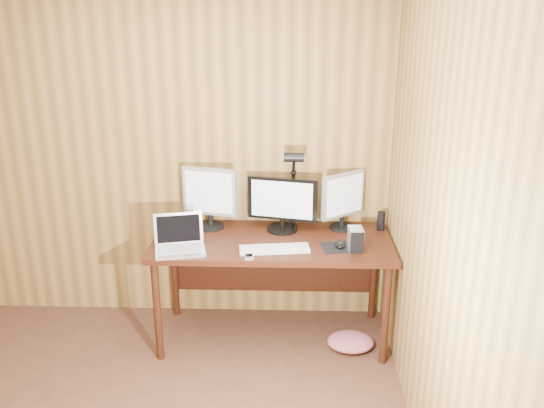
{
  "coord_description": "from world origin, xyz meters",
  "views": [
    {
      "loc": [
        1.04,
        -1.93,
        2.26
      ],
      "look_at": [
        0.93,
        1.58,
        1.02
      ],
      "focal_mm": 38.0,
      "sensor_mm": 36.0,
      "label": 1
    }
  ],
  "objects_px": {
    "monitor_right": "(343,200)",
    "laptop": "(179,241)",
    "monitor_center": "(282,204)",
    "phone": "(249,256)",
    "desk": "(273,252)",
    "hard_drive": "(356,239)",
    "desk_lamp": "(293,177)",
    "monitor_left": "(210,196)",
    "mouse": "(340,244)",
    "speaker": "(381,221)",
    "keyboard": "(274,249)"
  },
  "relations": [
    {
      "from": "monitor_right",
      "to": "laptop",
      "type": "xyz_separation_m",
      "value": [
        -1.07,
        -0.39,
        -0.16
      ]
    },
    {
      "from": "monitor_center",
      "to": "monitor_right",
      "type": "height_order",
      "value": "monitor_right"
    },
    {
      "from": "laptop",
      "to": "phone",
      "type": "distance_m",
      "value": 0.47
    },
    {
      "from": "desk",
      "to": "phone",
      "type": "xyz_separation_m",
      "value": [
        -0.14,
        -0.35,
        0.13
      ]
    },
    {
      "from": "monitor_right",
      "to": "phone",
      "type": "distance_m",
      "value": 0.82
    },
    {
      "from": "laptop",
      "to": "desk",
      "type": "bearing_deg",
      "value": 10.03
    },
    {
      "from": "hard_drive",
      "to": "desk_lamp",
      "type": "bearing_deg",
      "value": 133.34
    },
    {
      "from": "laptop",
      "to": "phone",
      "type": "xyz_separation_m",
      "value": [
        0.45,
        -0.1,
        -0.05
      ]
    },
    {
      "from": "phone",
      "to": "monitor_right",
      "type": "bearing_deg",
      "value": 29.93
    },
    {
      "from": "hard_drive",
      "to": "desk",
      "type": "bearing_deg",
      "value": 154.8
    },
    {
      "from": "laptop",
      "to": "desk_lamp",
      "type": "relative_size",
      "value": 0.61
    },
    {
      "from": "desk",
      "to": "monitor_right",
      "type": "bearing_deg",
      "value": 15.94
    },
    {
      "from": "hard_drive",
      "to": "phone",
      "type": "bearing_deg",
      "value": -171.9
    },
    {
      "from": "monitor_left",
      "to": "laptop",
      "type": "distance_m",
      "value": 0.45
    },
    {
      "from": "laptop",
      "to": "hard_drive",
      "type": "bearing_deg",
      "value": -11.63
    },
    {
      "from": "monitor_left",
      "to": "monitor_right",
      "type": "bearing_deg",
      "value": 13.89
    },
    {
      "from": "monitor_right",
      "to": "mouse",
      "type": "xyz_separation_m",
      "value": [
        -0.04,
        -0.33,
        -0.19
      ]
    },
    {
      "from": "desk",
      "to": "monitor_center",
      "type": "bearing_deg",
      "value": 55.45
    },
    {
      "from": "desk",
      "to": "monitor_center",
      "type": "relative_size",
      "value": 3.33
    },
    {
      "from": "monitor_right",
      "to": "speaker",
      "type": "relative_size",
      "value": 3.08
    },
    {
      "from": "monitor_center",
      "to": "monitor_left",
      "type": "distance_m",
      "value": 0.51
    },
    {
      "from": "phone",
      "to": "laptop",
      "type": "bearing_deg",
      "value": 159.37
    },
    {
      "from": "monitor_left",
      "to": "mouse",
      "type": "relative_size",
      "value": 4.04
    },
    {
      "from": "desk",
      "to": "keyboard",
      "type": "distance_m",
      "value": 0.28
    },
    {
      "from": "phone",
      "to": "desk_lamp",
      "type": "relative_size",
      "value": 0.2
    },
    {
      "from": "hard_drive",
      "to": "monitor_center",
      "type": "bearing_deg",
      "value": 143.62
    },
    {
      "from": "laptop",
      "to": "keyboard",
      "type": "xyz_separation_m",
      "value": [
        0.61,
        0.0,
        -0.04
      ]
    },
    {
      "from": "keyboard",
      "to": "speaker",
      "type": "xyz_separation_m",
      "value": [
        0.73,
        0.38,
        0.05
      ]
    },
    {
      "from": "laptop",
      "to": "monitor_center",
      "type": "bearing_deg",
      "value": 14.68
    },
    {
      "from": "monitor_left",
      "to": "desk_lamp",
      "type": "bearing_deg",
      "value": 16.66
    },
    {
      "from": "monitor_right",
      "to": "hard_drive",
      "type": "height_order",
      "value": "monitor_right"
    },
    {
      "from": "monitor_left",
      "to": "keyboard",
      "type": "height_order",
      "value": "monitor_left"
    },
    {
      "from": "hard_drive",
      "to": "speaker",
      "type": "height_order",
      "value": "hard_drive"
    },
    {
      "from": "hard_drive",
      "to": "monitor_left",
      "type": "bearing_deg",
      "value": 157.53
    },
    {
      "from": "keyboard",
      "to": "speaker",
      "type": "distance_m",
      "value": 0.83
    },
    {
      "from": "laptop",
      "to": "keyboard",
      "type": "relative_size",
      "value": 0.78
    },
    {
      "from": "mouse",
      "to": "monitor_left",
      "type": "bearing_deg",
      "value": 154.0
    },
    {
      "from": "desk",
      "to": "phone",
      "type": "distance_m",
      "value": 0.4
    },
    {
      "from": "keyboard",
      "to": "phone",
      "type": "relative_size",
      "value": 3.9
    },
    {
      "from": "monitor_left",
      "to": "hard_drive",
      "type": "xyz_separation_m",
      "value": [
        0.98,
        -0.35,
        -0.16
      ]
    },
    {
      "from": "laptop",
      "to": "phone",
      "type": "bearing_deg",
      "value": -25.54
    },
    {
      "from": "monitor_right",
      "to": "speaker",
      "type": "height_order",
      "value": "monitor_right"
    },
    {
      "from": "hard_drive",
      "to": "speaker",
      "type": "distance_m",
      "value": 0.41
    },
    {
      "from": "monitor_right",
      "to": "hard_drive",
      "type": "xyz_separation_m",
      "value": [
        0.06,
        -0.36,
        -0.14
      ]
    },
    {
      "from": "keyboard",
      "to": "speaker",
      "type": "bearing_deg",
      "value": 20.22
    },
    {
      "from": "monitor_center",
      "to": "desk_lamp",
      "type": "bearing_deg",
      "value": 54.57
    },
    {
      "from": "phone",
      "to": "desk_lamp",
      "type": "xyz_separation_m",
      "value": [
        0.28,
        0.51,
        0.36
      ]
    },
    {
      "from": "monitor_left",
      "to": "keyboard",
      "type": "relative_size",
      "value": 0.94
    },
    {
      "from": "monitor_right",
      "to": "hard_drive",
      "type": "bearing_deg",
      "value": -118.31
    },
    {
      "from": "monitor_left",
      "to": "mouse",
      "type": "distance_m",
      "value": 0.96
    }
  ]
}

